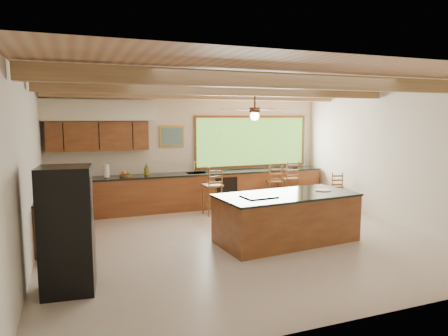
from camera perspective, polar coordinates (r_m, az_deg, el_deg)
name	(u,v)px	position (r m, az deg, el deg)	size (l,w,h in m)	color
ground	(241,240)	(7.76, 2.43, -10.26)	(7.20, 7.20, 0.00)	#B9B09A
room_shell	(221,124)	(7.94, -0.48, 6.37)	(7.27, 6.54, 3.02)	beige
counter_run	(169,195)	(9.74, -7.91, -3.89)	(7.12, 3.10, 1.23)	brown
island	(286,218)	(7.66, 8.90, -7.02)	(2.71, 1.46, 0.93)	brown
refrigerator	(67,230)	(5.76, -21.48, -8.21)	(0.73, 0.71, 1.70)	black
bar_stool_a	(213,186)	(9.52, -1.58, -2.62)	(0.46, 0.46, 1.19)	brown
bar_stool_b	(275,182)	(10.57, 7.35, -2.01)	(0.48, 0.48, 1.09)	brown
bar_stool_c	(290,179)	(10.77, 9.45, -1.55)	(0.44, 0.44, 1.19)	brown
bar_stool_d	(336,187)	(10.57, 15.69, -2.63)	(0.42, 0.42, 0.96)	brown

